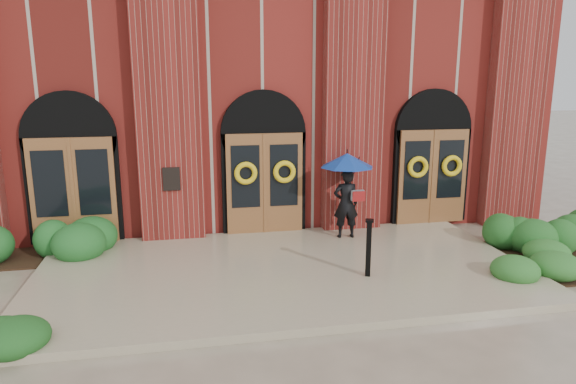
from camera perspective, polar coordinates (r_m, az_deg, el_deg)
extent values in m
plane|color=gray|center=(10.62, -0.32, -9.43)|extent=(90.00, 90.00, 0.00)
cube|color=tan|center=(10.73, -0.47, -8.76)|extent=(10.00, 5.30, 0.15)
cube|color=maroon|center=(18.66, -5.57, 11.12)|extent=(16.00, 12.00, 7.00)
cube|color=black|center=(12.36, -12.82, 1.43)|extent=(0.40, 0.05, 0.55)
cube|color=maroon|center=(12.40, -13.22, 10.06)|extent=(1.50, 0.45, 7.00)
cube|color=maroon|center=(13.05, 7.26, 10.41)|extent=(1.50, 0.45, 7.00)
cube|color=maroon|center=(15.08, 23.97, 9.74)|extent=(1.50, 0.45, 7.00)
cube|color=brown|center=(12.92, -22.76, 0.09)|extent=(1.90, 0.10, 2.50)
cylinder|color=black|center=(12.86, -23.11, 5.67)|extent=(2.10, 0.22, 2.10)
cube|color=brown|center=(12.78, -2.61, 0.95)|extent=(1.90, 0.10, 2.50)
cylinder|color=black|center=(12.72, -2.76, 6.60)|extent=(2.10, 0.22, 2.10)
cube|color=brown|center=(14.14, 15.73, 1.64)|extent=(1.90, 0.10, 2.50)
cylinder|color=black|center=(14.09, 15.78, 6.74)|extent=(2.10, 0.22, 2.10)
torus|color=yellow|center=(12.54, -4.71, 2.09)|extent=(0.57, 0.13, 0.57)
torus|color=yellow|center=(12.68, -0.40, 2.25)|extent=(0.57, 0.13, 0.57)
torus|color=yellow|center=(13.78, 14.24, 2.70)|extent=(0.57, 0.13, 0.57)
torus|color=yellow|center=(14.21, 17.75, 2.79)|extent=(0.57, 0.13, 0.57)
imported|color=black|center=(12.51, 6.45, -1.30)|extent=(0.64, 0.44, 1.68)
cone|color=navy|center=(12.30, 6.57, 3.53)|extent=(1.38, 1.38, 0.34)
cylinder|color=black|center=(12.34, 6.81, 1.44)|extent=(0.02, 0.02, 0.56)
cube|color=#A7AAAC|center=(12.41, 7.74, -0.39)|extent=(0.32, 0.18, 0.25)
cube|color=maroon|center=(12.33, 7.88, -0.48)|extent=(0.31, 0.04, 0.25)
cube|color=black|center=(10.22, 8.94, -6.28)|extent=(0.13, 0.13, 1.11)
cube|color=black|center=(10.04, 9.05, -3.16)|extent=(0.20, 0.20, 0.04)
ellipsoid|color=#1C541F|center=(12.95, -27.60, -4.87)|extent=(3.21, 1.29, 0.83)
ellipsoid|color=#1E511C|center=(13.77, 27.94, -4.02)|extent=(3.04, 1.21, 0.78)
ellipsoid|color=#265E22|center=(11.83, 25.79, -7.04)|extent=(1.47, 1.26, 0.52)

